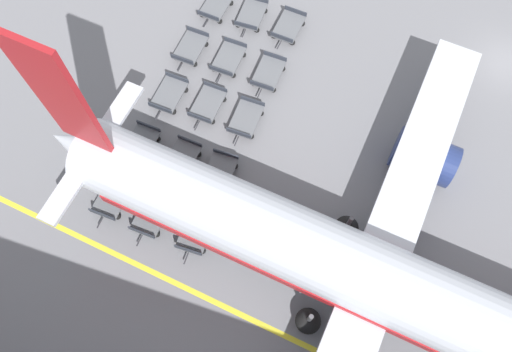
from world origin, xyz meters
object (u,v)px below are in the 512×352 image
object	(u,v)px
airplane	(392,288)
baggage_dolly_row_mid_b_col_e	(196,232)
baggage_dolly_row_near_col_a	(216,6)
baggage_dolly_row_mid_a_col_e	(152,215)
baggage_dolly_row_mid_a_col_a	(252,15)
baggage_dolly_row_mid_b_col_a	(289,27)
baggage_dolly_row_near_col_c	(169,95)
baggage_dolly_row_near_col_e	(113,198)
baggage_dolly_row_near_col_d	(140,145)
baggage_dolly_row_mid_b_col_d	(219,174)
baggage_dolly_row_mid_b_col_c	(246,119)
baggage_dolly_row_mid_b_col_b	(268,73)
baggage_dolly_row_mid_a_col_c	(208,104)
baggage_dolly_row_mid_a_col_d	(181,160)
baggage_dolly_row_mid_a_col_b	(229,59)
baggage_dolly_row_near_col_b	(191,48)

from	to	relation	value
airplane	baggage_dolly_row_mid_b_col_e	world-z (taller)	airplane
baggage_dolly_row_near_col_a	baggage_dolly_row_mid_a_col_e	xyz separation A→B (m)	(15.37, 1.74, 0.00)
baggage_dolly_row_mid_a_col_a	baggage_dolly_row_mid_b_col_a	world-z (taller)	same
baggage_dolly_row_near_col_c	baggage_dolly_row_near_col_e	world-z (taller)	same
baggage_dolly_row_near_col_d	baggage_dolly_row_mid_b_col_d	world-z (taller)	same
baggage_dolly_row_mid_a_col_e	baggage_dolly_row_mid_b_col_d	xyz separation A→B (m)	(-3.63, 2.76, 0.00)
baggage_dolly_row_mid_b_col_c	baggage_dolly_row_mid_b_col_e	distance (m)	7.71
airplane	baggage_dolly_row_mid_b_col_d	size ratio (longest dim) A/B	12.39
baggage_dolly_row_mid_b_col_b	baggage_dolly_row_mid_b_col_c	world-z (taller)	same
baggage_dolly_row_near_col_e	baggage_dolly_row_mid_a_col_e	bearing A→B (deg)	84.15
baggage_dolly_row_near_col_a	baggage_dolly_row_mid_b_col_a	xyz separation A→B (m)	(0.15, 5.24, 0.00)
baggage_dolly_row_near_col_d	baggage_dolly_row_mid_b_col_b	size ratio (longest dim) A/B	1.00
baggage_dolly_row_near_col_d	baggage_dolly_row_mid_b_col_e	distance (m)	6.55
baggage_dolly_row_mid_a_col_c	baggage_dolly_row_mid_a_col_d	world-z (taller)	same
baggage_dolly_row_mid_a_col_b	baggage_dolly_row_mid_a_col_e	distance (m)	11.48
baggage_dolly_row_mid_a_col_a	baggage_dolly_row_near_col_e	bearing A→B (deg)	-12.54
baggage_dolly_row_mid_a_col_b	baggage_dolly_row_mid_b_col_c	distance (m)	4.63
baggage_dolly_row_near_col_b	baggage_dolly_row_mid_a_col_c	bearing A→B (deg)	35.24
baggage_dolly_row_mid_a_col_d	baggage_dolly_row_mid_b_col_e	world-z (taller)	same
baggage_dolly_row_mid_a_col_a	baggage_dolly_row_mid_b_col_e	xyz separation A→B (m)	(15.51, 1.93, 0.00)
baggage_dolly_row_mid_a_col_d	baggage_dolly_row_mid_b_col_e	xyz separation A→B (m)	(3.87, 2.44, 0.00)
baggage_dolly_row_mid_a_col_c	baggage_dolly_row_near_col_e	bearing A→B (deg)	-21.75
baggage_dolly_row_near_col_b	baggage_dolly_row_mid_b_col_e	distance (m)	12.60
baggage_dolly_row_near_col_d	baggage_dolly_row_mid_b_col_c	bearing A→B (deg)	123.88
baggage_dolly_row_mid_b_col_b	baggage_dolly_row_mid_b_col_c	distance (m)	3.66
baggage_dolly_row_near_col_c	baggage_dolly_row_near_col_d	distance (m)	3.83
baggage_dolly_row_mid_a_col_c	baggage_dolly_row_mid_a_col_d	xyz separation A→B (m)	(4.08, -0.16, 0.00)
baggage_dolly_row_near_col_a	baggage_dolly_row_mid_a_col_e	size ratio (longest dim) A/B	1.01
baggage_dolly_row_mid_a_col_e	baggage_dolly_row_near_col_b	bearing A→B (deg)	-169.53
baggage_dolly_row_near_col_e	baggage_dolly_row_mid_b_col_a	bearing A→B (deg)	157.96
baggage_dolly_row_mid_a_col_c	baggage_dolly_row_mid_b_col_c	xyz separation A→B (m)	(0.24, 2.60, 0.00)
baggage_dolly_row_near_col_d	baggage_dolly_row_mid_b_col_c	size ratio (longest dim) A/B	1.01
baggage_dolly_row_mid_a_col_b	baggage_dolly_row_mid_a_col_e	size ratio (longest dim) A/B	1.00
airplane	baggage_dolly_row_mid_a_col_e	bearing A→B (deg)	-91.77
baggage_dolly_row_mid_b_col_e	baggage_dolly_row_mid_b_col_a	bearing A→B (deg)	177.19
baggage_dolly_row_mid_a_col_e	baggage_dolly_row_near_col_a	bearing A→B (deg)	-173.55
baggage_dolly_row_near_col_b	baggage_dolly_row_near_col_d	bearing A→B (deg)	-2.21
baggage_dolly_row_mid_a_col_e	baggage_dolly_row_mid_b_col_d	size ratio (longest dim) A/B	1.01
baggage_dolly_row_near_col_b	baggage_dolly_row_mid_b_col_b	size ratio (longest dim) A/B	1.00
airplane	baggage_dolly_row_mid_a_col_d	world-z (taller)	airplane
baggage_dolly_row_near_col_c	baggage_dolly_row_mid_a_col_b	size ratio (longest dim) A/B	1.00
baggage_dolly_row_mid_b_col_d	baggage_dolly_row_near_col_b	bearing A→B (deg)	-148.18
baggage_dolly_row_mid_a_col_a	baggage_dolly_row_mid_b_col_e	distance (m)	15.63
baggage_dolly_row_mid_b_col_c	baggage_dolly_row_mid_b_col_b	bearing A→B (deg)	175.44
baggage_dolly_row_mid_a_col_d	baggage_dolly_row_mid_b_col_d	bearing A→B (deg)	87.09
baggage_dolly_row_near_col_e	baggage_dolly_row_mid_b_col_e	bearing A→B (deg)	85.91
baggage_dolly_row_near_col_c	baggage_dolly_row_near_col_d	size ratio (longest dim) A/B	1.00
baggage_dolly_row_mid_b_col_e	baggage_dolly_row_mid_a_col_a	bearing A→B (deg)	-172.89
baggage_dolly_row_near_col_b	baggage_dolly_row_mid_a_col_d	xyz separation A→B (m)	(7.75, 2.44, 0.00)
baggage_dolly_row_near_col_a	baggage_dolly_row_near_col_b	world-z (taller)	same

